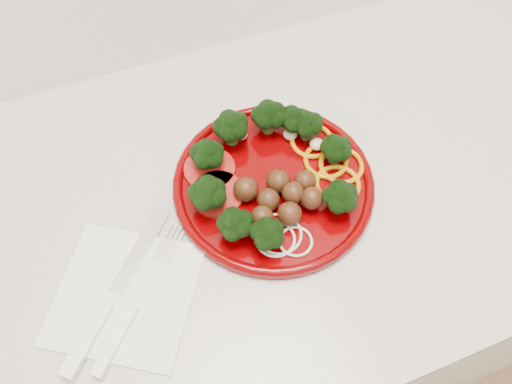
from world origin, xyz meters
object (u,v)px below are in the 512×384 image
object	(u,v)px
plate	(273,177)
napkin	(126,294)
fork	(126,321)
knife	(105,308)

from	to	relation	value
plate	napkin	xyz separation A→B (m)	(-0.23, -0.08, -0.02)
plate	fork	world-z (taller)	plate
napkin	plate	bearing A→B (deg)	19.66
plate	knife	bearing A→B (deg)	-159.89
fork	napkin	bearing A→B (deg)	33.31
napkin	knife	size ratio (longest dim) A/B	0.89
knife	fork	bearing A→B (deg)	-97.00
knife	fork	xyz separation A→B (m)	(0.02, -0.02, -0.00)
plate	fork	xyz separation A→B (m)	(-0.24, -0.12, -0.01)
plate	knife	world-z (taller)	plate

